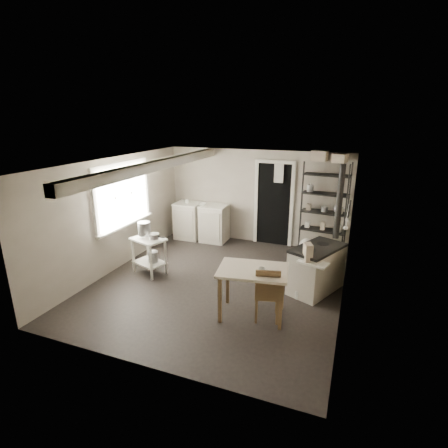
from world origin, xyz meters
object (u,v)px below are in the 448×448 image
(flour_sack, at_px, (307,247))
(chair, at_px, (267,291))
(prep_table, at_px, (149,255))
(stove, at_px, (316,268))
(work_table, at_px, (252,294))
(stockpot, at_px, (144,229))
(shelf_rack, at_px, (324,213))
(base_cabinets, at_px, (201,222))

(flour_sack, bearing_deg, chair, -94.30)
(prep_table, distance_m, stove, 3.26)
(prep_table, bearing_deg, work_table, -17.74)
(prep_table, height_order, stockpot, stockpot)
(shelf_rack, bearing_deg, work_table, -97.48)
(stove, relative_size, chair, 1.19)
(work_table, relative_size, flour_sack, 2.48)
(base_cabinets, xyz_separation_m, chair, (2.50, -2.99, 0.02))
(stockpot, relative_size, shelf_rack, 0.13)
(stove, bearing_deg, shelf_rack, 117.47)
(prep_table, xyz_separation_m, work_table, (2.39, -0.76, -0.02))
(base_cabinets, bearing_deg, work_table, -53.95)
(work_table, distance_m, flour_sack, 2.83)
(stove, xyz_separation_m, work_table, (-0.84, -1.23, -0.06))
(shelf_rack, height_order, work_table, shelf_rack)
(stockpot, xyz_separation_m, work_table, (2.48, -0.78, -0.56))
(stockpot, height_order, work_table, stockpot)
(prep_table, height_order, shelf_rack, shelf_rack)
(stockpot, bearing_deg, prep_table, -9.19)
(base_cabinets, xyz_separation_m, flour_sack, (2.71, -0.21, -0.22))
(stockpot, relative_size, flour_sack, 0.63)
(work_table, xyz_separation_m, chair, (0.24, 0.00, 0.10))
(work_table, xyz_separation_m, flour_sack, (0.45, 2.79, -0.14))
(base_cabinets, height_order, stove, base_cabinets)
(stockpot, distance_m, base_cabinets, 2.28)
(stockpot, xyz_separation_m, flour_sack, (2.92, 2.01, -0.70))
(base_cabinets, bearing_deg, stockpot, -96.49)
(stove, bearing_deg, prep_table, -147.58)
(shelf_rack, height_order, stove, shelf_rack)
(chair, distance_m, flour_sack, 2.80)
(prep_table, bearing_deg, stockpot, 170.81)
(work_table, height_order, chair, chair)
(chair, bearing_deg, stove, 49.69)
(shelf_rack, xyz_separation_m, work_table, (-0.73, -3.16, -0.57))
(stockpot, distance_m, flour_sack, 3.62)
(base_cabinets, bearing_deg, shelf_rack, 2.06)
(stockpot, distance_m, shelf_rack, 3.99)
(prep_table, xyz_separation_m, base_cabinets, (0.13, 2.23, 0.06))
(base_cabinets, xyz_separation_m, work_table, (2.27, -2.99, -0.08))
(stove, distance_m, flour_sack, 1.62)
(prep_table, distance_m, chair, 2.74)
(base_cabinets, distance_m, stove, 3.57)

